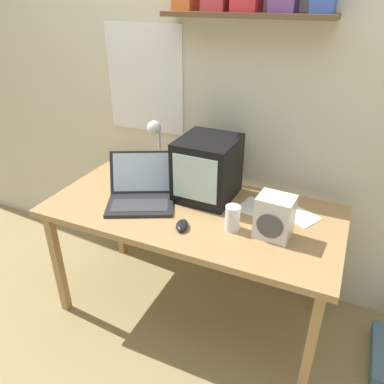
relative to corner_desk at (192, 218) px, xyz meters
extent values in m
plane|color=#9D885A|center=(0.00, 0.00, -0.67)|extent=(12.00, 12.00, 0.00)
cube|color=beige|center=(0.00, 0.48, 0.63)|extent=(5.60, 0.06, 2.60)
cube|color=white|center=(-0.52, 0.44, 0.61)|extent=(0.52, 0.01, 0.65)
cube|color=brown|center=(0.13, 0.36, 0.99)|extent=(0.86, 0.18, 0.02)
cube|color=#AC8351|center=(0.00, 0.00, 0.04)|extent=(1.57, 0.76, 0.03)
cube|color=#AC8351|center=(-0.72, -0.32, -0.32)|extent=(0.04, 0.05, 0.70)
cube|color=#AC8351|center=(0.72, -0.32, -0.32)|extent=(0.04, 0.05, 0.70)
cube|color=#AC8351|center=(-0.72, 0.32, -0.32)|extent=(0.04, 0.05, 0.70)
cube|color=#AC8351|center=(0.72, 0.32, -0.32)|extent=(0.04, 0.05, 0.70)
cube|color=black|center=(0.02, 0.17, 0.23)|extent=(0.31, 0.34, 0.34)
cube|color=silver|center=(0.01, 0.00, 0.24)|extent=(0.25, 0.01, 0.25)
cube|color=#232326|center=(-0.26, -0.10, 0.07)|extent=(0.42, 0.37, 0.02)
cube|color=#38383A|center=(-0.26, -0.11, 0.08)|extent=(0.33, 0.25, 0.00)
cube|color=#232326|center=(-0.34, 0.05, 0.19)|extent=(0.36, 0.24, 0.22)
cube|color=silver|center=(-0.34, 0.05, 0.19)|extent=(0.33, 0.22, 0.20)
cylinder|color=silver|center=(-0.33, 0.26, 0.07)|extent=(0.13, 0.13, 0.01)
cylinder|color=silver|center=(-0.33, 0.26, 0.24)|extent=(0.02, 0.02, 0.33)
sphere|color=silver|center=(-0.33, 0.21, 0.40)|extent=(0.08, 0.08, 0.08)
cylinder|color=white|center=(0.26, -0.10, 0.13)|extent=(0.07, 0.07, 0.13)
cylinder|color=yellow|center=(0.26, -0.10, 0.11)|extent=(0.07, 0.07, 0.09)
cube|color=silver|center=(0.45, -0.07, 0.17)|extent=(0.17, 0.15, 0.21)
cylinder|color=#4C4C51|center=(0.45, -0.14, 0.16)|extent=(0.12, 0.01, 0.12)
ellipsoid|color=black|center=(0.03, -0.19, 0.08)|extent=(0.09, 0.12, 0.03)
cube|color=white|center=(0.34, 0.14, 0.06)|extent=(0.27, 0.23, 0.00)
cube|color=white|center=(0.52, 0.16, 0.06)|extent=(0.27, 0.24, 0.00)
camera|label=1|loc=(0.71, -1.58, 1.09)|focal=35.00mm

